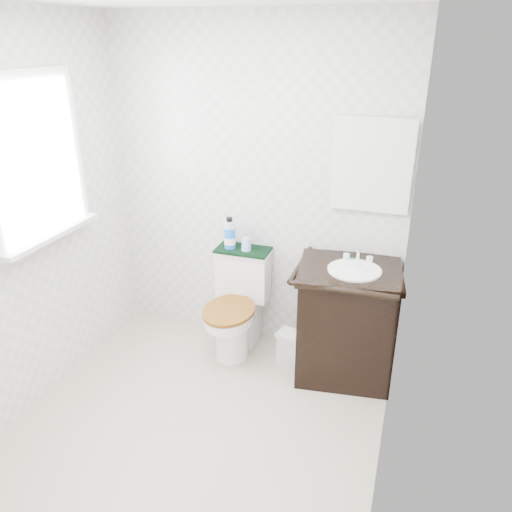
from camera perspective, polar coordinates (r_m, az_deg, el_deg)
The scene contains 14 objects.
floor at distance 3.26m, azimuth -7.25°, elevation -19.35°, with size 2.40×2.40×0.00m, color #BCAE98.
wall_back at distance 3.64m, azimuth -0.13°, elevation 7.50°, with size 2.40×2.40×0.00m, color silver.
wall_front at distance 1.76m, azimuth -26.70°, elevation -14.35°, with size 2.40×2.40×0.00m, color silver.
wall_left at distance 3.23m, azimuth -26.36°, elevation 2.82°, with size 2.40×2.40×0.00m, color silver.
wall_right at distance 2.35m, azimuth 16.22°, elevation -2.94°, with size 2.40×2.40×0.00m, color silver.
window at distance 3.29m, azimuth -24.12°, elevation 9.99°, with size 0.02×0.70×0.90m, color white.
mirror at distance 3.39m, azimuth 13.09°, elevation 10.04°, with size 0.50×0.02×0.60m, color silver.
toilet at distance 3.80m, azimuth -2.04°, elevation -5.99°, with size 0.41×0.61×0.76m.
vanity at distance 3.52m, azimuth 10.29°, elevation -7.14°, with size 0.74×0.65×0.92m.
trash_bin at distance 3.72m, azimuth 3.89°, elevation -10.40°, with size 0.21×0.18×0.26m.
towel at distance 3.71m, azimuth -1.49°, elevation 0.71°, with size 0.40×0.22×0.02m, color black.
mouthwash_bottle at distance 3.69m, azimuth -3.02°, elevation 2.53°, with size 0.08×0.08×0.24m.
cup at distance 3.66m, azimuth -1.13°, elevation 1.37°, with size 0.07×0.07×0.09m, color #91B4ED.
soap_bar at distance 3.47m, azimuth 10.88°, elevation -0.32°, with size 0.07×0.04×0.02m, color #19786B.
Camera 1 is at (1.12, -2.12, 2.21)m, focal length 35.00 mm.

